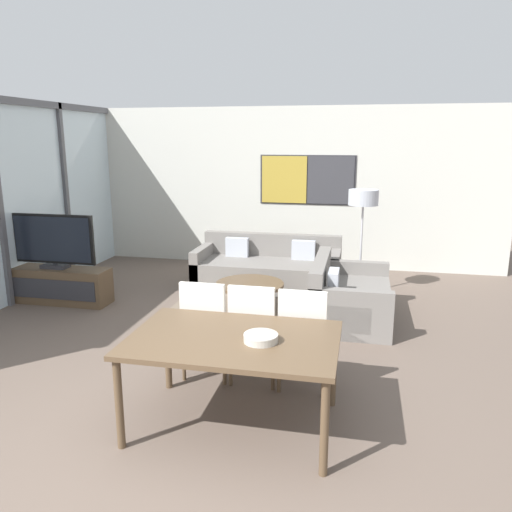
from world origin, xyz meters
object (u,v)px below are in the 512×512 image
object	(u,v)px
tv_console	(57,285)
fruit_bowl	(261,337)
dining_table	(234,345)
floor_lamp	(363,203)
television	(53,241)
dining_chair_right	(303,335)
dining_chair_left	(207,325)
sofa_side	(345,299)
sofa_main	(268,270)
coffee_table	(250,291)
dining_chair_centre	(254,330)

from	to	relation	value
tv_console	fruit_bowl	bearing A→B (deg)	-36.39
dining_table	floor_lamp	xyz separation A→B (m)	(0.94, 3.73, 0.67)
television	dining_chair_right	size ratio (longest dim) A/B	1.26
dining_chair_left	dining_chair_right	size ratio (longest dim) A/B	1.00
tv_console	sofa_side	xyz separation A→B (m)	(3.99, 0.15, 0.02)
sofa_main	coffee_table	size ratio (longest dim) A/B	2.47
sofa_side	dining_chair_right	distance (m)	1.97
television	dining_chair_right	bearing A→B (deg)	-25.81
sofa_side	fruit_bowl	xyz separation A→B (m)	(-0.54, -2.69, 0.53)
dining_table	dining_chair_right	world-z (taller)	dining_chair_right
coffee_table	dining_table	distance (m)	2.66
dining_chair_left	dining_chair_centre	size ratio (longest dim) A/B	1.00
dining_chair_right	television	bearing A→B (deg)	154.19
dining_table	dining_chair_centre	world-z (taller)	dining_chair_centre
dining_chair_right	fruit_bowl	size ratio (longest dim) A/B	3.69
dining_chair_left	floor_lamp	size ratio (longest dim) A/B	0.63
television	fruit_bowl	xyz separation A→B (m)	(3.44, -2.54, -0.08)
television	coffee_table	distance (m)	2.81
floor_lamp	television	bearing A→B (deg)	-163.36
sofa_main	tv_console	bearing A→B (deg)	-153.06
sofa_side	dining_table	size ratio (longest dim) A/B	0.93
sofa_main	dining_chair_centre	xyz separation A→B (m)	(0.46, -3.15, 0.26)
sofa_side	coffee_table	bearing A→B (deg)	92.49
dining_table	dining_chair_left	size ratio (longest dim) A/B	1.66
sofa_side	floor_lamp	distance (m)	1.55
sofa_side	dining_chair_left	xyz separation A→B (m)	(-1.23, -1.89, 0.26)
dining_chair_centre	dining_chair_left	bearing A→B (deg)	178.91
dining_chair_left	dining_table	bearing A→B (deg)	-58.44
floor_lamp	tv_console	bearing A→B (deg)	-163.35
dining_table	fruit_bowl	distance (m)	0.25
tv_console	sofa_main	xyz separation A→B (m)	(2.76, 1.40, 0.02)
television	sofa_side	distance (m)	4.03
dining_chair_right	fruit_bowl	world-z (taller)	dining_chair_right
fruit_bowl	dining_chair_left	bearing A→B (deg)	130.74
sofa_side	dining_chair_centre	distance (m)	2.07
tv_console	sofa_main	distance (m)	3.09
coffee_table	sofa_main	bearing A→B (deg)	90.00
dining_chair_centre	coffee_table	bearing A→B (deg)	103.99
coffee_table	floor_lamp	bearing A→B (deg)	39.27
dining_table	dining_chair_centre	xyz separation A→B (m)	(-0.00, 0.74, -0.16)
dining_chair_centre	television	bearing A→B (deg)	151.45
tv_console	sofa_main	bearing A→B (deg)	26.94
dining_chair_right	floor_lamp	bearing A→B (deg)	81.04
television	dining_chair_centre	size ratio (longest dim) A/B	1.26
dining_chair_right	dining_table	bearing A→B (deg)	-122.88
dining_table	dining_chair_left	bearing A→B (deg)	121.56
dining_chair_left	dining_chair_centre	distance (m)	0.46
tv_console	dining_chair_right	distance (m)	4.09
sofa_side	floor_lamp	size ratio (longest dim) A/B	0.97
fruit_bowl	floor_lamp	bearing A→B (deg)	79.31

